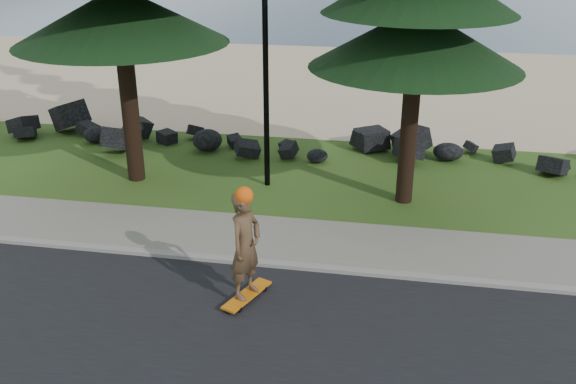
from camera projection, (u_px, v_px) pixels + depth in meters
name	position (u px, v px, depth m)	size (l,w,h in m)	color
ground	(237.00, 241.00, 13.78)	(160.00, 160.00, 0.00)	#31541A
road	(164.00, 378.00, 9.72)	(160.00, 7.00, 0.02)	black
kerb	(226.00, 260.00, 12.95)	(160.00, 0.20, 0.10)	gray
sidewalk	(239.00, 236.00, 13.95)	(160.00, 2.00, 0.08)	gray
beach_sand	(322.00, 81.00, 26.86)	(160.00, 15.00, 0.01)	beige
seawall_boulders	(284.00, 153.00, 18.83)	(60.00, 2.40, 1.10)	black
lamp_post	(265.00, 22.00, 15.02)	(0.25, 0.14, 8.14)	black
skateboarder	(246.00, 246.00, 11.25)	(0.72, 1.22, 2.23)	orange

